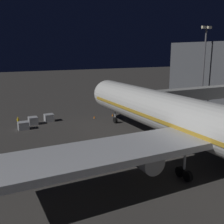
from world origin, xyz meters
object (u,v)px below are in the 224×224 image
object	(u,v)px
baggage_container_near_belt	(23,126)
baggage_container_far_row	(49,118)
apron_floodlight_mast	(204,63)
baggage_container_mid_row	(33,121)
airliner_at_gate	(203,125)
ground_crew_by_belt_loader	(18,121)
jet_bridge	(185,95)
traffic_cone_nose_port	(113,115)
traffic_cone_nose_starboard	(94,117)

from	to	relation	value
baggage_container_near_belt	baggage_container_far_row	distance (m)	6.72
apron_floodlight_mast	baggage_container_mid_row	size ratio (longest dim) A/B	10.62
airliner_at_gate	ground_crew_by_belt_loader	size ratio (longest dim) A/B	33.71
baggage_container_mid_row	jet_bridge	bearing A→B (deg)	157.87
jet_bridge	traffic_cone_nose_port	xyz separation A→B (m)	(10.99, -10.50, -5.15)
baggage_container_near_belt	baggage_container_mid_row	world-z (taller)	baggage_container_mid_row
baggage_container_mid_row	traffic_cone_nose_starboard	size ratio (longest dim) A/B	3.39
jet_bridge	baggage_container_far_row	size ratio (longest dim) A/B	13.54
ground_crew_by_belt_loader	traffic_cone_nose_starboard	distance (m)	15.51
ground_crew_by_belt_loader	traffic_cone_nose_starboard	size ratio (longest dim) A/B	3.21
airliner_at_gate	traffic_cone_nose_port	world-z (taller)	airliner_at_gate
traffic_cone_nose_starboard	airliner_at_gate	bearing A→B (deg)	94.38
ground_crew_by_belt_loader	traffic_cone_nose_port	bearing A→B (deg)	177.02
apron_floodlight_mast	traffic_cone_nose_starboard	xyz separation A→B (m)	(27.70, -2.89, -11.09)
ground_crew_by_belt_loader	jet_bridge	bearing A→B (deg)	159.50
baggage_container_near_belt	traffic_cone_nose_port	world-z (taller)	baggage_container_near_belt
traffic_cone_nose_starboard	baggage_container_near_belt	bearing A→B (deg)	7.06
apron_floodlight_mast	traffic_cone_nose_port	size ratio (longest dim) A/B	35.98
baggage_container_mid_row	ground_crew_by_belt_loader	distance (m)	2.79
baggage_container_mid_row	baggage_container_far_row	world-z (taller)	baggage_container_far_row
ground_crew_by_belt_loader	baggage_container_mid_row	bearing A→B (deg)	177.59
apron_floodlight_mast	jet_bridge	bearing A→B (deg)	31.75
jet_bridge	traffic_cone_nose_port	bearing A→B (deg)	-43.69
baggage_container_near_belt	baggage_container_mid_row	xyz separation A→B (m)	(-2.27, -2.77, 0.03)
airliner_at_gate	baggage_container_mid_row	size ratio (longest dim) A/B	31.93
baggage_container_mid_row	ground_crew_by_belt_loader	size ratio (longest dim) A/B	1.06
baggage_container_far_row	baggage_container_near_belt	bearing A→B (deg)	32.79
airliner_at_gate	baggage_container_near_belt	size ratio (longest dim) A/B	31.45
jet_bridge	ground_crew_by_belt_loader	xyz separation A→B (m)	(30.85, -11.54, -4.45)
apron_floodlight_mast	ground_crew_by_belt_loader	world-z (taller)	apron_floodlight_mast
jet_bridge	ground_crew_by_belt_loader	bearing A→B (deg)	-20.50
apron_floodlight_mast	traffic_cone_nose_starboard	distance (m)	29.98
baggage_container_near_belt	ground_crew_by_belt_loader	bearing A→B (deg)	-79.91
baggage_container_mid_row	traffic_cone_nose_port	world-z (taller)	baggage_container_mid_row
jet_bridge	baggage_container_mid_row	xyz separation A→B (m)	(28.07, -11.42, -4.68)
baggage_container_far_row	apron_floodlight_mast	bearing A→B (deg)	172.80
baggage_container_near_belt	ground_crew_by_belt_loader	xyz separation A→B (m)	(0.51, -2.89, 0.25)
traffic_cone_nose_port	ground_crew_by_belt_loader	bearing A→B (deg)	-2.98
jet_bridge	traffic_cone_nose_starboard	bearing A→B (deg)	-34.30
apron_floodlight_mast	baggage_container_near_belt	xyz separation A→B (m)	(42.65, -1.03, -10.64)
airliner_at_gate	baggage_container_mid_row	bearing A→B (deg)	-63.33
airliner_at_gate	ground_crew_by_belt_loader	distance (m)	34.86
ground_crew_by_belt_loader	baggage_container_far_row	bearing A→B (deg)	-173.01
jet_bridge	apron_floodlight_mast	world-z (taller)	apron_floodlight_mast
apron_floodlight_mast	airliner_at_gate	bearing A→B (deg)	45.35
jet_bridge	ground_crew_by_belt_loader	world-z (taller)	jet_bridge
baggage_container_near_belt	jet_bridge	bearing A→B (deg)	164.09
jet_bridge	airliner_at_gate	bearing A→B (deg)	54.06
apron_floodlight_mast	traffic_cone_nose_starboard	world-z (taller)	apron_floodlight_mast
airliner_at_gate	apron_floodlight_mast	bearing A→B (deg)	-134.65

